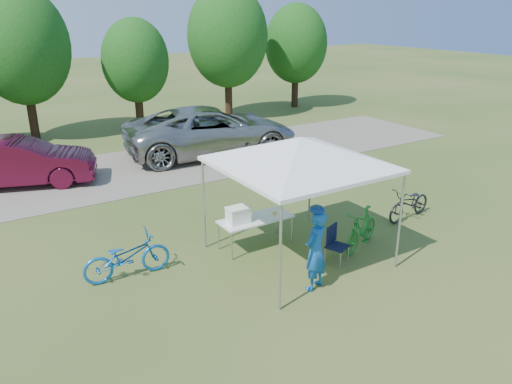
% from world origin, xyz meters
% --- Properties ---
extents(ground, '(100.00, 100.00, 0.00)m').
position_xyz_m(ground, '(0.00, 0.00, 0.00)').
color(ground, '#2D5119').
rests_on(ground, ground).
extents(gravel_strip, '(24.00, 5.00, 0.02)m').
position_xyz_m(gravel_strip, '(0.00, 8.00, 0.01)').
color(gravel_strip, gray).
rests_on(gravel_strip, ground).
extents(canopy, '(4.53, 4.53, 3.00)m').
position_xyz_m(canopy, '(0.00, 0.00, 2.65)').
color(canopy, '#A5A5AA').
rests_on(canopy, ground).
extents(treeline, '(24.89, 4.28, 6.30)m').
position_xyz_m(treeline, '(-0.29, 14.05, 3.53)').
color(treeline, '#382314').
rests_on(treeline, ground).
extents(folding_table, '(1.71, 0.71, 0.70)m').
position_xyz_m(folding_table, '(-0.49, 0.93, 0.66)').
color(folding_table, white).
rests_on(folding_table, ground).
extents(folding_chair, '(0.54, 0.56, 0.81)m').
position_xyz_m(folding_chair, '(0.57, -0.58, 0.48)').
color(folding_chair, black).
rests_on(folding_chair, ground).
extents(cooler, '(0.51, 0.35, 0.37)m').
position_xyz_m(cooler, '(-0.94, 0.93, 0.89)').
color(cooler, white).
rests_on(cooler, folding_table).
extents(ice_cream_cup, '(0.08, 0.08, 0.06)m').
position_xyz_m(ice_cream_cup, '(0.00, 0.88, 0.73)').
color(ice_cream_cup, gold).
rests_on(ice_cream_cup, folding_table).
extents(cyclist, '(0.70, 0.58, 1.63)m').
position_xyz_m(cyclist, '(-0.48, -1.23, 0.82)').
color(cyclist, '#1458A9').
rests_on(cyclist, ground).
extents(bike_blue, '(1.81, 0.72, 0.93)m').
position_xyz_m(bike_blue, '(-3.45, 1.12, 0.47)').
color(bike_blue, '#1463B2').
rests_on(bike_blue, ground).
extents(bike_green, '(1.62, 1.02, 0.95)m').
position_xyz_m(bike_green, '(1.51, -0.42, 0.47)').
color(bike_green, '#1D8227').
rests_on(bike_green, ground).
extents(bike_dark, '(1.67, 0.77, 0.85)m').
position_xyz_m(bike_dark, '(3.76, 0.17, 0.42)').
color(bike_dark, black).
rests_on(bike_dark, ground).
extents(minivan, '(6.75, 3.90, 1.77)m').
position_xyz_m(minivan, '(2.20, 8.33, 0.91)').
color(minivan, '#9E9E9A').
rests_on(minivan, gravel_strip).
extents(sedan, '(4.72, 2.89, 1.47)m').
position_xyz_m(sedan, '(-4.41, 8.35, 0.75)').
color(sedan, '#520D25').
rests_on(sedan, gravel_strip).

